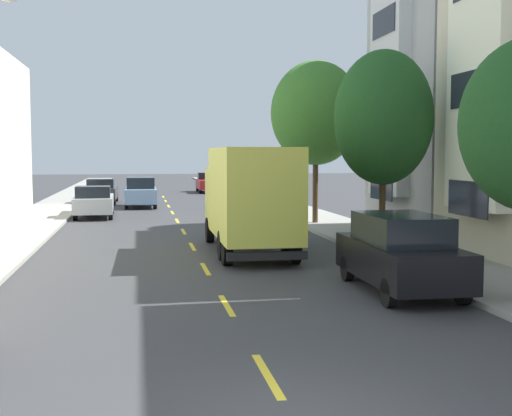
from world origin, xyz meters
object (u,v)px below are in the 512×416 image
at_px(street_tree_third, 316,113).
at_px(parked_pickup_charcoal, 102,192).
at_px(street_tree_second, 383,118).
at_px(moving_sky_sedan, 141,192).
at_px(parked_sedan_teal, 240,197).
at_px(parked_suv_black, 400,252).
at_px(delivery_box_truck, 249,195).
at_px(parked_pickup_red, 209,183).
at_px(parked_pickup_silver, 94,202).

xyz_separation_m(street_tree_third, parked_pickup_charcoal, (-10.83, 16.56, -4.52)).
height_order(street_tree_second, moving_sky_sedan, street_tree_second).
bearing_deg(street_tree_third, parked_pickup_charcoal, 123.19).
bearing_deg(parked_sedan_teal, parked_suv_black, -89.52).
bearing_deg(delivery_box_truck, parked_suv_black, -69.61).
bearing_deg(moving_sky_sedan, street_tree_second, -69.45).
height_order(parked_pickup_red, moving_sky_sedan, moving_sky_sedan).
bearing_deg(parked_suv_black, delivery_box_truck, 110.39).
bearing_deg(street_tree_third, street_tree_second, -90.00).
distance_m(street_tree_second, street_tree_third, 9.17).
bearing_deg(street_tree_second, parked_suv_black, -106.37).
xyz_separation_m(parked_sedan_teal, moving_sky_sedan, (-6.03, 2.73, 0.24)).
xyz_separation_m(parked_pickup_charcoal, parked_suv_black, (8.87, -32.38, 0.16)).
xyz_separation_m(street_tree_second, parked_suv_black, (-1.96, -6.67, -3.67)).
xyz_separation_m(street_tree_third, delivery_box_truck, (-4.60, -8.71, -3.33)).
distance_m(parked_pickup_charcoal, moving_sky_sedan, 4.65).
relative_size(parked_sedan_teal, moving_sky_sedan, 0.94).
bearing_deg(parked_suv_black, parked_sedan_teal, 90.48).
bearing_deg(delivery_box_truck, parked_sedan_teal, 82.60).
relative_size(street_tree_third, parked_pickup_red, 1.44).
bearing_deg(parked_suv_black, parked_pickup_charcoal, 105.32).
distance_m(parked_pickup_silver, parked_suv_black, 23.53).
bearing_deg(parked_pickup_charcoal, parked_pickup_red, 55.66).
bearing_deg(parked_sedan_teal, parked_pickup_charcoal, 142.84).
distance_m(parked_suv_black, parked_sedan_teal, 25.82).
distance_m(parked_pickup_silver, parked_sedan_teal, 9.41).
bearing_deg(parked_suv_black, moving_sky_sedan, 102.33).
distance_m(delivery_box_truck, parked_pickup_red, 38.07).
height_order(delivery_box_truck, parked_pickup_silver, delivery_box_truck).
bearing_deg(parked_pickup_red, street_tree_second, -86.79).
xyz_separation_m(street_tree_third, parked_pickup_red, (-2.15, 29.26, -4.52)).
relative_size(parked_suv_black, parked_sedan_teal, 1.07).
distance_m(parked_pickup_charcoal, parked_pickup_red, 15.38).
height_order(street_tree_second, delivery_box_truck, street_tree_second).
bearing_deg(parked_sedan_teal, moving_sky_sedan, 155.67).
xyz_separation_m(parked_pickup_silver, moving_sky_sedan, (2.51, 6.70, 0.16)).
relative_size(parked_pickup_silver, parked_suv_black, 1.11).
relative_size(parked_pickup_charcoal, moving_sky_sedan, 1.11).
distance_m(parked_pickup_charcoal, parked_suv_black, 33.57).
distance_m(street_tree_third, parked_sedan_teal, 11.21).
relative_size(parked_pickup_charcoal, parked_suv_black, 1.10).
bearing_deg(parked_pickup_silver, delivery_box_truck, -67.50).
height_order(delivery_box_truck, parked_suv_black, delivery_box_truck).
height_order(street_tree_third, parked_pickup_charcoal, street_tree_third).
bearing_deg(parked_sedan_teal, delivery_box_truck, -97.40).
distance_m(parked_pickup_red, moving_sky_sedan, 17.61).
xyz_separation_m(delivery_box_truck, parked_sedan_teal, (2.43, 18.71, -1.27)).
relative_size(street_tree_second, parked_sedan_teal, 1.51).
bearing_deg(parked_pickup_red, parked_pickup_charcoal, -124.34).
relative_size(parked_pickup_red, moving_sky_sedan, 1.11).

